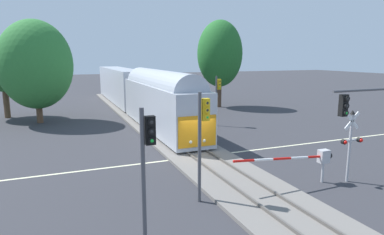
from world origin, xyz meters
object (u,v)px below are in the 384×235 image
Objects in this scene: traffic_signal_far_side at (218,93)px; oak_far_right at (220,54)px; traffic_signal_near_left at (147,155)px; traffic_signal_median at (203,129)px; crossing_gate_near at (313,158)px; traffic_signal_near_right at (382,111)px; commuter_train at (136,90)px; pine_left_background at (3,67)px; oak_behind_train at (36,65)px; crossing_signal_mast at (351,139)px.

traffic_signal_far_side is 12.76m from oak_far_right.
traffic_signal_median is at bearing 38.73° from traffic_signal_near_left.
crossing_gate_near is 28.06m from oak_far_right.
commuter_train is at bearing 102.09° from traffic_signal_near_right.
crossing_gate_near is at bearing -97.76° from traffic_signal_far_side.
traffic_signal_near_left is at bearing -165.97° from crossing_gate_near.
traffic_signal_median is 29.89m from oak_far_right.
oak_far_right reaches higher than traffic_signal_median.
commuter_train is 4.70× the size of pine_left_background.
pine_left_background reaches higher than commuter_train.
traffic_signal_far_side is 0.43× the size of oak_far_right.
oak_behind_train is (-7.70, 23.42, 2.40)m from traffic_signal_median.
traffic_signal_far_side is at bearing -32.72° from pine_left_background.
pine_left_background is at bearing 121.73° from crossing_gate_near.
commuter_train is 7.83× the size of traffic_signal_near_left.
oak_far_right is 1.35× the size of pine_left_background.
traffic_signal_far_side is at bearing 82.24° from crossing_gate_near.
pine_left_background is at bearing 104.46° from traffic_signal_near_left.
commuter_train is at bearing 83.93° from traffic_signal_median.
crossing_signal_mast is at bearing -102.05° from oak_far_right.
traffic_signal_near_left reaches higher than crossing_signal_mast.
pine_left_background is at bearing 127.56° from oak_behind_train.
oak_behind_train is at bearing 122.24° from traffic_signal_near_right.
oak_behind_train reaches higher than crossing_signal_mast.
commuter_train reaches higher than crossing_gate_near.
crossing_signal_mast is 2.27m from traffic_signal_near_right.
crossing_gate_near is 6.58m from traffic_signal_median.
traffic_signal_near_left is 26.52m from oak_behind_train.
crossing_signal_mast is 0.81× the size of traffic_signal_far_side.
traffic_signal_far_side is at bearing 89.64° from crossing_signal_mast.
pine_left_background is (-19.39, 28.54, 3.17)m from crossing_signal_mast.
traffic_signal_median is 0.50× the size of oak_behind_train.
traffic_signal_far_side is 18.18m from oak_behind_train.
traffic_signal_far_side is at bearing -26.69° from oak_behind_train.
traffic_signal_near_left is 31.54m from pine_left_background.
traffic_signal_near_left is at bearing -178.00° from traffic_signal_near_right.
oak_far_right is 1.10× the size of oak_behind_train.
commuter_train is at bearing 8.33° from oak_behind_train.
traffic_signal_far_side is (-0.08, 17.54, -0.84)m from traffic_signal_near_right.
crossing_gate_near is 2.28m from crossing_signal_mast.
crossing_signal_mast is 0.35× the size of oak_far_right.
traffic_signal_near_right is at bearing -56.93° from pine_left_background.
oak_far_right is at bearing 6.18° from commuter_train.
traffic_signal_near_right is at bearing -89.73° from traffic_signal_far_side.
traffic_signal_near_left is 0.49× the size of oak_behind_train.
crossing_gate_near is 1.54× the size of crossing_signal_mast.
commuter_train is 25.46m from crossing_gate_near.
traffic_signal_far_side is (5.73, -9.60, 0.45)m from commuter_train.
traffic_signal_near_right is 8.77m from traffic_signal_median.
traffic_signal_far_side is (8.38, 15.33, -0.21)m from traffic_signal_median.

